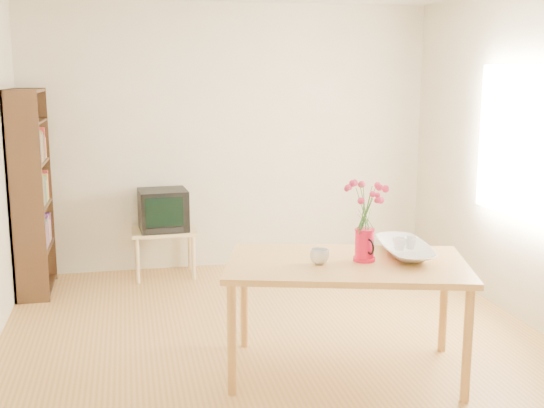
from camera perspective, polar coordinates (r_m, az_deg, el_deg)
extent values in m
plane|color=#AB7A3C|center=(4.95, 0.74, -12.10)|extent=(4.50, 4.50, 0.00)
plane|color=beige|center=(6.79, -3.46, 5.58)|extent=(4.00, 0.00, 4.00)
plane|color=beige|center=(2.50, 12.40, -4.22)|extent=(4.00, 0.00, 4.00)
plane|color=white|center=(5.63, 20.18, 4.81)|extent=(0.00, 1.30, 1.30)
cube|color=#C18642|center=(4.40, 6.28, -5.06)|extent=(1.70, 1.25, 0.04)
cylinder|color=#C18642|center=(4.19, -3.38, -11.27)|extent=(0.06, 0.06, 0.71)
cylinder|color=#C18642|center=(4.27, 16.03, -11.30)|extent=(0.06, 0.06, 0.71)
cylinder|color=#C18642|center=(4.89, -2.33, -7.95)|extent=(0.06, 0.06, 0.71)
cylinder|color=#C18642|center=(4.95, 14.18, -8.04)|extent=(0.06, 0.06, 0.71)
cube|color=#D7B679|center=(6.59, -9.04, -2.26)|extent=(0.60, 0.45, 0.03)
cylinder|color=#D7B679|center=(6.46, -11.20, -4.71)|extent=(0.04, 0.04, 0.43)
cylinder|color=#D7B679|center=(6.48, -6.59, -4.51)|extent=(0.04, 0.04, 0.43)
cylinder|color=#D7B679|center=(6.82, -11.26, -3.88)|extent=(0.04, 0.04, 0.43)
cylinder|color=#D7B679|center=(6.84, -6.89, -3.69)|extent=(0.04, 0.04, 0.43)
cube|color=#311D10|center=(6.00, -19.90, 0.35)|extent=(0.28, 0.02, 1.80)
cube|color=#311D10|center=(6.66, -19.14, 1.40)|extent=(0.28, 0.03, 1.80)
cube|color=#311D10|center=(6.35, -20.68, 0.85)|extent=(0.02, 0.70, 1.80)
cube|color=#311D10|center=(6.53, -19.01, -6.55)|extent=(0.27, 0.65, 0.02)
cube|color=#311D10|center=(6.43, -19.21, -3.49)|extent=(0.27, 0.65, 0.02)
cube|color=#311D10|center=(6.35, -19.43, -0.17)|extent=(0.27, 0.65, 0.02)
cube|color=#311D10|center=(6.29, -19.65, 3.23)|extent=(0.27, 0.65, 0.02)
cube|color=#311D10|center=(6.26, -19.87, 6.50)|extent=(0.27, 0.65, 0.02)
cube|color=#311D10|center=(6.25, -20.02, 8.87)|extent=(0.27, 0.65, 0.02)
cylinder|color=red|center=(4.40, 7.74, -3.46)|extent=(0.12, 0.12, 0.20)
cylinder|color=red|center=(4.42, 7.71, -4.58)|extent=(0.14, 0.14, 0.02)
cylinder|color=red|center=(4.38, 7.77, -2.13)|extent=(0.13, 0.13, 0.01)
cone|color=red|center=(4.33, 7.92, -2.61)|extent=(0.05, 0.07, 0.06)
torus|color=black|center=(4.47, 7.54, -3.10)|extent=(0.03, 0.10, 0.10)
imported|color=white|center=(4.32, 4.01, -4.40)|extent=(0.14, 0.14, 0.10)
imported|color=white|center=(4.56, 11.13, -1.58)|extent=(0.51, 0.51, 0.43)
imported|color=white|center=(4.55, 10.65, -2.10)|extent=(0.10, 0.10, 0.07)
imported|color=white|center=(4.60, 11.53, -2.01)|extent=(0.07, 0.07, 0.07)
cube|color=black|center=(6.54, -9.10, -0.48)|extent=(0.47, 0.44, 0.39)
cube|color=black|center=(6.61, -9.14, -0.19)|extent=(0.33, 0.24, 0.27)
cube|color=black|center=(6.34, -9.00, -0.68)|extent=(0.35, 0.04, 0.27)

